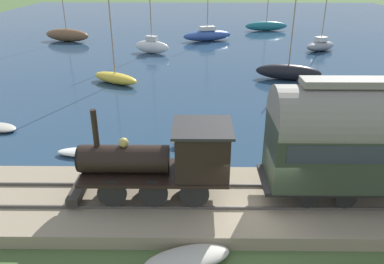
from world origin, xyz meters
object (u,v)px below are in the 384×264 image
Objects in this scene: sailboat_black at (288,72)px; sailboat_white at (152,46)px; sailboat_brown at (67,35)px; rowboat_far_out at (0,127)px; sailboat_blue at (207,35)px; sailboat_gray at (320,45)px; sailboat_yellow at (115,77)px; rowboat_near_shore at (193,140)px; beached_dinghy at (187,259)px; sailboat_teal at (266,26)px; steam_locomotive at (169,157)px; rowboat_off_pier at (87,152)px.

sailboat_black is 15.51m from sailboat_white.
sailboat_brown is 26.82m from rowboat_far_out.
sailboat_blue is 13.31m from sailboat_gray.
sailboat_yellow is at bearing 138.78° from sailboat_blue.
sailboat_white is at bearing 65.16° from sailboat_black.
sailboat_white reaches higher than rowboat_near_shore.
sailboat_gray reaches higher than beached_dinghy.
sailboat_teal reaches higher than beached_dinghy.
rowboat_off_pier is at bearing 45.53° from steam_locomotive.
steam_locomotive is 19.63m from sailboat_black.
sailboat_blue is (34.33, -2.33, -1.54)m from steam_locomotive.
rowboat_near_shore is (-12.08, 7.63, -0.39)m from sailboat_black.
sailboat_yellow is (-17.31, -9.27, -0.29)m from sailboat_brown.
rowboat_far_out is 11.13m from rowboat_near_shore.
sailboat_brown is at bearing 49.21° from sailboat_gray.
sailboat_teal is at bearing -12.63° from beached_dinghy.
sailboat_black is at bearing -109.42° from sailboat_brown.
sailboat_white reaches higher than sailboat_teal.
sailboat_gray reaches higher than sailboat_blue.
sailboat_yellow is at bearing 90.88° from sailboat_gray.
steam_locomotive is 3.66m from beached_dinghy.
rowboat_far_out is at bearing 65.93° from rowboat_near_shore.
sailboat_blue is at bearing 126.63° from sailboat_teal.
sailboat_brown reaches higher than sailboat_black.
rowboat_near_shore is at bearing -119.60° from sailboat_yellow.
sailboat_yellow is at bearing -8.03° from rowboat_far_out.
sailboat_teal reaches higher than steam_locomotive.
sailboat_teal reaches higher than sailboat_black.
sailboat_yellow is (16.46, 5.38, -1.76)m from steam_locomotive.
sailboat_brown is at bearing 68.89° from sailboat_black.
rowboat_off_pier is at bearing 88.34° from rowboat_near_shore.
sailboat_brown reaches higher than sailboat_yellow.
steam_locomotive is at bearing 160.56° from sailboat_teal.
sailboat_white is 4.07× the size of rowboat_near_shore.
sailboat_yellow reaches higher than rowboat_off_pier.
sailboat_yellow reaches higher than sailboat_black.
sailboat_yellow is at bearing 108.74° from sailboat_black.
sailboat_yellow is at bearing 17.45° from beached_dinghy.
sailboat_white is 21.04m from rowboat_far_out.
sailboat_white reaches higher than rowboat_off_pier.
rowboat_off_pier is (-12.12, -0.96, -0.32)m from sailboat_yellow.
sailboat_gray is (11.06, -5.95, -0.03)m from sailboat_black.
rowboat_off_pier is (-23.00, 0.75, -0.63)m from sailboat_white.
sailboat_white reaches higher than sailboat_brown.
sailboat_gray reaches higher than rowboat_near_shore.
rowboat_near_shore is at bearing -79.41° from rowboat_far_out.
sailboat_brown is 1.11× the size of sailboat_gray.
rowboat_near_shore is (-10.89, -6.19, -0.23)m from sailboat_yellow.
sailboat_blue is at bearing -5.17° from rowboat_far_out.
rowboat_far_out is (-34.48, 20.94, -0.50)m from sailboat_teal.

